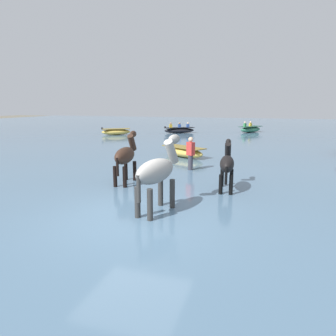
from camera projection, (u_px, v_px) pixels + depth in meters
ground_plane at (134, 227)px, 7.48m from camera, size 120.00×120.00×0.00m
water_surface at (208, 156)px, 16.78m from camera, size 90.00×90.00×0.26m
horse_lead_grey at (157, 173)px, 7.61m from camera, size 0.83×1.99×2.15m
horse_trailing_dark_bay at (126, 157)px, 10.45m from camera, size 0.59×1.84×2.00m
horse_flank_black at (227, 165)px, 9.61m from camera, size 0.56×1.67×1.82m
boat_far_offshore at (250, 129)px, 29.45m from camera, size 2.32×2.84×1.06m
boat_distant_west at (179, 130)px, 28.68m from camera, size 2.90×2.32×1.00m
boat_mid_channel at (116, 132)px, 27.04m from camera, size 2.60×2.15×0.69m
boat_near_port at (183, 152)px, 15.80m from camera, size 2.68×2.12×0.53m
person_onlooker_left at (191, 155)px, 12.59m from camera, size 0.38×0.34×1.63m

